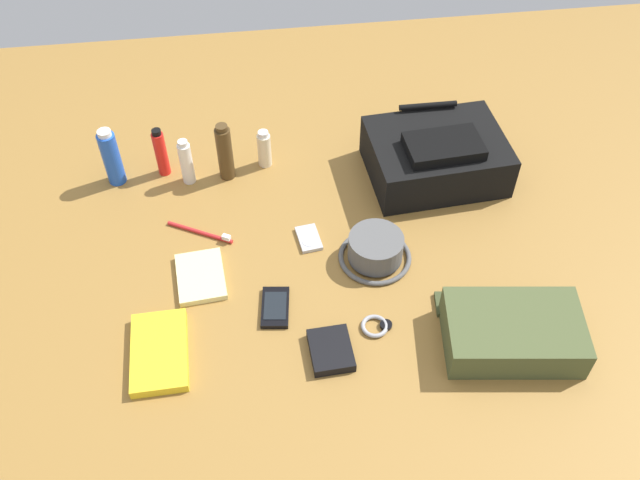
{
  "coord_description": "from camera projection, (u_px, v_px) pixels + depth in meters",
  "views": [
    {
      "loc": [
        -0.14,
        -1.11,
        1.3
      ],
      "look_at": [
        0.0,
        0.0,
        0.04
      ],
      "focal_mm": 39.28,
      "sensor_mm": 36.0,
      "label": 1
    }
  ],
  "objects": [
    {
      "name": "toothbrush",
      "position": [
        204.0,
        233.0,
        1.75
      ],
      "size": [
        0.16,
        0.09,
        0.02
      ],
      "color": "red",
      "rests_on": "ground_plane"
    },
    {
      "name": "backpack",
      "position": [
        436.0,
        156.0,
        1.85
      ],
      "size": [
        0.37,
        0.29,
        0.15
      ],
      "color": "black",
      "rests_on": "ground_plane"
    },
    {
      "name": "lotion_bottle",
      "position": [
        264.0,
        149.0,
        1.89
      ],
      "size": [
        0.04,
        0.04,
        0.11
      ],
      "color": "beige",
      "rests_on": "ground_plane"
    },
    {
      "name": "bucket_hat",
      "position": [
        375.0,
        250.0,
        1.68
      ],
      "size": [
        0.18,
        0.18,
        0.07
      ],
      "color": "#565656",
      "rests_on": "ground_plane"
    },
    {
      "name": "sunscreen_spray",
      "position": [
        161.0,
        153.0,
        1.85
      ],
      "size": [
        0.03,
        0.03,
        0.15
      ],
      "color": "red",
      "rests_on": "ground_plane"
    },
    {
      "name": "toiletry_pouch",
      "position": [
        512.0,
        331.0,
        1.51
      ],
      "size": [
        0.31,
        0.26,
        0.08
      ],
      "color": "#47512D",
      "rests_on": "ground_plane"
    },
    {
      "name": "paperback_novel",
      "position": [
        160.0,
        352.0,
        1.51
      ],
      "size": [
        0.13,
        0.2,
        0.02
      ],
      "color": "yellow",
      "rests_on": "ground_plane"
    },
    {
      "name": "deodorant_spray",
      "position": [
        111.0,
        157.0,
        1.82
      ],
      "size": [
        0.05,
        0.05,
        0.17
      ],
      "color": "blue",
      "rests_on": "ground_plane"
    },
    {
      "name": "cologne_bottle",
      "position": [
        225.0,
        152.0,
        1.84
      ],
      "size": [
        0.04,
        0.04,
        0.17
      ],
      "color": "#473319",
      "rests_on": "ground_plane"
    },
    {
      "name": "wristwatch",
      "position": [
        376.0,
        326.0,
        1.56
      ],
      "size": [
        0.07,
        0.06,
        0.01
      ],
      "color": "#99999E",
      "rests_on": "ground_plane"
    },
    {
      "name": "toothpaste_tube",
      "position": [
        186.0,
        162.0,
        1.84
      ],
      "size": [
        0.03,
        0.03,
        0.14
      ],
      "color": "white",
      "rests_on": "ground_plane"
    },
    {
      "name": "ground_plane",
      "position": [
        320.0,
        254.0,
        1.73
      ],
      "size": [
        2.64,
        2.02,
        0.02
      ],
      "primitive_type": "cube",
      "color": "olive",
      "rests_on": "ground"
    },
    {
      "name": "notepad",
      "position": [
        201.0,
        277.0,
        1.66
      ],
      "size": [
        0.12,
        0.16,
        0.02
      ],
      "primitive_type": "cube",
      "rotation": [
        0.0,
        0.0,
        0.09
      ],
      "color": "beige",
      "rests_on": "ground_plane"
    },
    {
      "name": "cell_phone",
      "position": [
        275.0,
        307.0,
        1.6
      ],
      "size": [
        0.07,
        0.12,
        0.01
      ],
      "color": "black",
      "rests_on": "ground_plane"
    },
    {
      "name": "wallet",
      "position": [
        331.0,
        350.0,
        1.51
      ],
      "size": [
        0.1,
        0.11,
        0.02
      ],
      "primitive_type": "cube",
      "rotation": [
        0.0,
        0.0,
        0.05
      ],
      "color": "black",
      "rests_on": "ground_plane"
    },
    {
      "name": "media_player",
      "position": [
        309.0,
        238.0,
        1.74
      ],
      "size": [
        0.06,
        0.09,
        0.01
      ],
      "color": "#B7B7BC",
      "rests_on": "ground_plane"
    }
  ]
}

